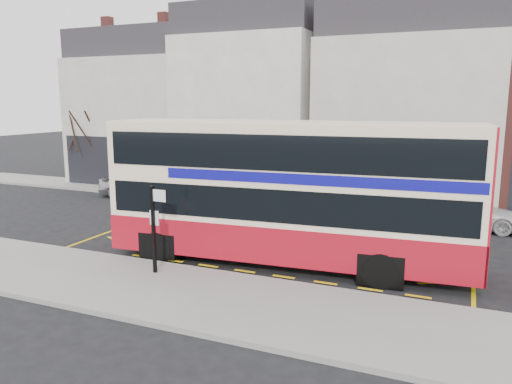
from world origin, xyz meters
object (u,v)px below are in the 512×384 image
at_px(car_white, 465,212).
at_px(bus_stop_post, 155,221).
at_px(double_decker_bus, 290,191).
at_px(car_grey, 276,199).
at_px(street_tree_left, 84,120).
at_px(street_tree_right, 473,138).
at_px(car_silver, 138,184).

bearing_deg(car_white, bus_stop_post, 144.99).
xyz_separation_m(double_decker_bus, car_grey, (-3.26, 7.33, -1.87)).
bearing_deg(bus_stop_post, street_tree_left, 140.31).
bearing_deg(double_decker_bus, street_tree_right, 58.04).
xyz_separation_m(car_silver, car_white, (17.22, -0.25, -0.03)).
relative_size(car_silver, car_white, 0.89).
bearing_deg(street_tree_right, street_tree_left, -178.52).
bearing_deg(car_white, street_tree_right, 2.50).
height_order(car_silver, car_grey, car_silver).
bearing_deg(street_tree_left, bus_stop_post, -42.28).
bearing_deg(street_tree_right, car_silver, -171.60).
height_order(bus_stop_post, street_tree_right, street_tree_right).
height_order(double_decker_bus, car_grey, double_decker_bus).
bearing_deg(car_grey, car_silver, 97.93).
distance_m(bus_stop_post, car_grey, 10.18).
relative_size(bus_stop_post, car_silver, 0.64).
xyz_separation_m(car_white, street_tree_right, (0.11, 2.81, 2.95)).
relative_size(bus_stop_post, car_white, 0.57).
relative_size(double_decker_bus, street_tree_right, 2.25).
bearing_deg(bus_stop_post, double_decker_bus, 42.22).
distance_m(street_tree_left, street_tree_right, 22.74).
distance_m(car_silver, street_tree_left, 6.70).
height_order(car_grey, street_tree_right, street_tree_right).
distance_m(car_white, street_tree_right, 4.08).
xyz_separation_m(car_grey, street_tree_right, (8.71, 3.13, 3.02)).
bearing_deg(double_decker_bus, car_silver, 141.97).
height_order(bus_stop_post, street_tree_left, street_tree_left).
relative_size(car_silver, street_tree_left, 0.69).
relative_size(car_silver, car_grey, 1.13).
distance_m(car_silver, car_white, 17.22).
bearing_deg(street_tree_right, car_white, -92.32).
distance_m(car_grey, street_tree_left, 14.68).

